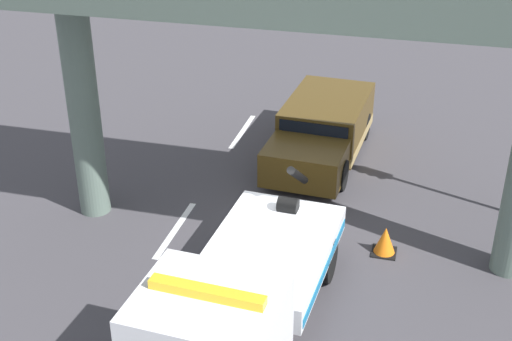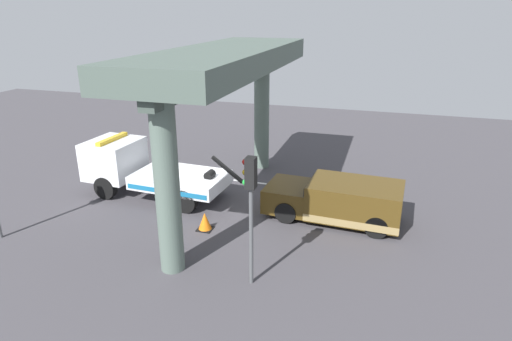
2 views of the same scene
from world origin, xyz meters
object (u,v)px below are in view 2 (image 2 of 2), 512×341
object	(u,v)px
traffic_light_near	(250,194)
traffic_cone_orange	(205,222)
tow_truck_white	(142,168)
towed_van_green	(339,201)

from	to	relation	value
traffic_light_near	traffic_cone_orange	xyz separation A→B (m)	(2.66, -2.73, -2.60)
tow_truck_white	towed_van_green	size ratio (longest dim) A/B	1.38
traffic_light_near	tow_truck_white	bearing A→B (deg)	-37.41
tow_truck_white	towed_van_green	world-z (taller)	tow_truck_white
tow_truck_white	traffic_cone_orange	world-z (taller)	tow_truck_white
towed_van_green	traffic_cone_orange	size ratio (longest dim) A/B	7.92
tow_truck_white	traffic_light_near	size ratio (longest dim) A/B	1.83
towed_van_green	traffic_cone_orange	world-z (taller)	towed_van_green
tow_truck_white	traffic_light_near	xyz separation A→B (m)	(-6.63, 5.07, 1.72)
tow_truck_white	traffic_light_near	world-z (taller)	traffic_light_near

